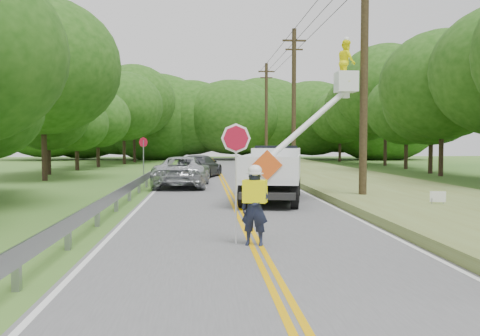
{
  "coord_description": "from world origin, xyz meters",
  "views": [
    {
      "loc": [
        -1.17,
        -9.98,
        2.34
      ],
      "look_at": [
        0.0,
        6.0,
        1.5
      ],
      "focal_mm": 37.51,
      "sensor_mm": 36.0,
      "label": 1
    }
  ],
  "objects": [
    {
      "name": "guardrail",
      "position": [
        -4.02,
        14.91,
        0.55
      ],
      "size": [
        0.18,
        48.0,
        0.77
      ],
      "color": "gray",
      "rests_on": "ground"
    },
    {
      "name": "ground",
      "position": [
        0.0,
        0.0,
        0.0
      ],
      "size": [
        140.0,
        140.0,
        0.0
      ],
      "primitive_type": "plane",
      "color": "#315E20",
      "rests_on": "ground"
    },
    {
      "name": "tall_grass_verge",
      "position": [
        7.1,
        14.0,
        0.15
      ],
      "size": [
        7.0,
        96.0,
        0.3
      ],
      "primitive_type": "cube",
      "color": "brown",
      "rests_on": "ground"
    },
    {
      "name": "stop_sign_permanent",
      "position": [
        -4.47,
        17.96,
        1.73
      ],
      "size": [
        0.46,
        0.35,
        2.59
      ],
      "color": "gray",
      "rests_on": "ground"
    },
    {
      "name": "treeline_horizon",
      "position": [
        0.39,
        56.23,
        5.5
      ],
      "size": [
        57.86,
        15.14,
        11.71
      ],
      "color": "#1A450F",
      "rests_on": "ground"
    },
    {
      "name": "flagger",
      "position": [
        -0.04,
        1.1,
        1.0
      ],
      "size": [
        1.1,
        0.57,
        2.73
      ],
      "color": "#191E33",
      "rests_on": "road"
    },
    {
      "name": "treeline_right",
      "position": [
        15.58,
        25.11,
        6.15
      ],
      "size": [
        11.11,
        55.85,
        11.81
      ],
      "color": "#332319",
      "rests_on": "ground"
    },
    {
      "name": "suv_silver",
      "position": [
        -2.24,
        16.0,
        0.8
      ],
      "size": [
        2.92,
        5.78,
        1.57
      ],
      "primitive_type": "imported",
      "rotation": [
        0.0,
        0.0,
        3.09
      ],
      "color": "#B4B8BC",
      "rests_on": "road"
    },
    {
      "name": "treeline_left",
      "position": [
        -9.98,
        29.42,
        5.89
      ],
      "size": [
        11.02,
        53.88,
        11.11
      ],
      "color": "#332319",
      "rests_on": "ground"
    },
    {
      "name": "bucket_truck",
      "position": [
        1.97,
        10.27,
        1.45
      ],
      "size": [
        4.75,
        6.49,
        6.19
      ],
      "color": "black",
      "rests_on": "road"
    },
    {
      "name": "yard_sign",
      "position": [
        6.49,
        5.82,
        0.52
      ],
      "size": [
        0.49,
        0.16,
        0.72
      ],
      "color": "white",
      "rests_on": "ground"
    },
    {
      "name": "suv_darkgrey",
      "position": [
        -1.4,
        22.81,
        0.75
      ],
      "size": [
        3.29,
        5.39,
        1.46
      ],
      "primitive_type": "imported",
      "rotation": [
        0.0,
        0.0,
        2.88
      ],
      "color": "#3E4046",
      "rests_on": "road"
    },
    {
      "name": "utility_poles",
      "position": [
        5.0,
        17.02,
        5.27
      ],
      "size": [
        1.6,
        43.3,
        10.0
      ],
      "color": "black",
      "rests_on": "ground"
    },
    {
      "name": "road",
      "position": [
        0.0,
        14.0,
        0.01
      ],
      "size": [
        7.2,
        96.0,
        0.03
      ],
      "color": "#535355",
      "rests_on": "ground"
    }
  ]
}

